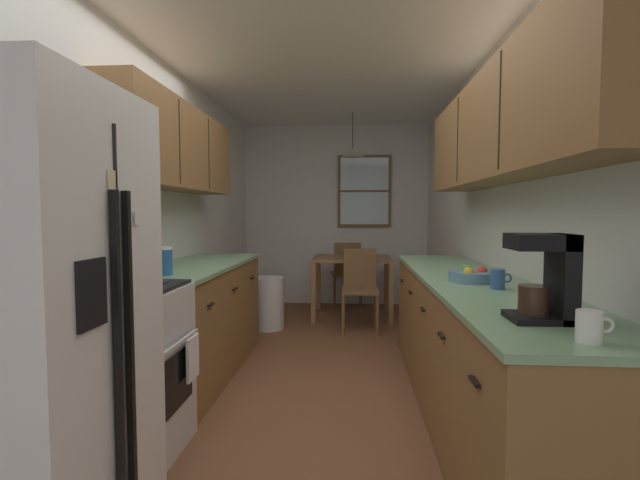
{
  "coord_description": "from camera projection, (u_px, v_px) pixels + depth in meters",
  "views": [
    {
      "loc": [
        0.25,
        -2.76,
        1.31
      ],
      "look_at": [
        -0.04,
        1.14,
        1.07
      ],
      "focal_mm": 24.93,
      "sensor_mm": 36.0,
      "label": 1
    }
  ],
  "objects": [
    {
      "name": "fruit_bowl",
      "position": [
        472.0,
        276.0,
        2.63
      ],
      "size": [
        0.27,
        0.27,
        0.09
      ],
      "color": "#597F9E",
      "rests_on": "counter_right"
    },
    {
      "name": "storage_canister",
      "position": [
        162.0,
        261.0,
        2.91
      ],
      "size": [
        0.13,
        0.13,
        0.18
      ],
      "color": "#265999",
      "rests_on": "counter_left"
    },
    {
      "name": "dining_chair_far",
      "position": [
        347.0,
        271.0,
        6.21
      ],
      "size": [
        0.45,
        0.45,
        0.9
      ],
      "color": "brown",
      "rests_on": "ground"
    },
    {
      "name": "microwave_over_range",
      "position": [
        89.0,
        150.0,
        2.28
      ],
      "size": [
        0.39,
        0.57,
        0.31
      ],
      "color": "black"
    },
    {
      "name": "mug_by_coffeemaker",
      "position": [
        590.0,
        327.0,
        1.39
      ],
      "size": [
        0.11,
        0.08,
        0.1
      ],
      "color": "white",
      "rests_on": "counter_right"
    },
    {
      "name": "coffee_maker",
      "position": [
        548.0,
        276.0,
        1.66
      ],
      "size": [
        0.22,
        0.18,
        0.33
      ],
      "color": "black",
      "rests_on": "counter_right"
    },
    {
      "name": "ground_plane",
      "position": [
        324.0,
        364.0,
        3.84
      ],
      "size": [
        12.0,
        12.0,
        0.0
      ],
      "primitive_type": "plane",
      "color": "brown"
    },
    {
      "name": "refrigerator",
      "position": [
        22.0,
        332.0,
        1.6
      ],
      "size": [
        0.75,
        0.74,
        1.75
      ],
      "color": "white",
      "rests_on": "ground"
    },
    {
      "name": "dish_towel",
      "position": [
        193.0,
        358.0,
        2.47
      ],
      "size": [
        0.02,
        0.16,
        0.24
      ],
      "primitive_type": "cube",
      "color": "white"
    },
    {
      "name": "back_window",
      "position": [
        364.0,
        191.0,
        6.27
      ],
      "size": [
        0.75,
        0.05,
        1.01
      ],
      "color": "brown"
    },
    {
      "name": "ceiling_slab",
      "position": [
        324.0,
        58.0,
        3.68
      ],
      "size": [
        4.4,
        9.0,
        0.08
      ],
      "primitive_type": "cube",
      "color": "white"
    },
    {
      "name": "stove_range",
      "position": [
        116.0,
        372.0,
        2.34
      ],
      "size": [
        0.66,
        0.65,
        1.1
      ],
      "color": "silver",
      "rests_on": "ground"
    },
    {
      "name": "wall_back",
      "position": [
        336.0,
        215.0,
        6.4
      ],
      "size": [
        4.4,
        0.1,
        2.55
      ],
      "primitive_type": "cube",
      "color": "silver",
      "rests_on": "ground"
    },
    {
      "name": "counter_left",
      "position": [
        198.0,
        319.0,
        3.59
      ],
      "size": [
        0.64,
        1.85,
        0.9
      ],
      "color": "brown",
      "rests_on": "ground"
    },
    {
      "name": "counter_right",
      "position": [
        472.0,
        349.0,
        2.79
      ],
      "size": [
        0.64,
        3.03,
        0.9
      ],
      "color": "brown",
      "rests_on": "ground"
    },
    {
      "name": "pendant_light",
      "position": [
        353.0,
        153.0,
        5.49
      ],
      "size": [
        0.3,
        0.3,
        0.55
      ],
      "color": "black"
    },
    {
      "name": "wall_left",
      "position": [
        169.0,
        217.0,
        3.86
      ],
      "size": [
        0.1,
        9.0,
        2.55
      ],
      "primitive_type": "cube",
      "color": "silver",
      "rests_on": "ground"
    },
    {
      "name": "trash_bin",
      "position": [
        268.0,
        303.0,
        5.01
      ],
      "size": [
        0.35,
        0.35,
        0.58
      ],
      "primitive_type": "cylinder",
      "color": "white",
      "rests_on": "ground"
    },
    {
      "name": "dining_table",
      "position": [
        352.0,
        266.0,
        5.58
      ],
      "size": [
        0.97,
        0.81,
        0.75
      ],
      "color": "olive",
      "rests_on": "ground"
    },
    {
      "name": "upper_cabinets_right",
      "position": [
        503.0,
        127.0,
        2.65
      ],
      "size": [
        0.33,
        2.71,
        0.64
      ],
      "color": "brown"
    },
    {
      "name": "mug_spare",
      "position": [
        498.0,
        279.0,
        2.37
      ],
      "size": [
        0.11,
        0.07,
        0.11
      ],
      "color": "#335999",
      "rests_on": "counter_right"
    },
    {
      "name": "wall_right",
      "position": [
        487.0,
        217.0,
        3.66
      ],
      "size": [
        0.1,
        9.0,
        2.55
      ],
      "primitive_type": "cube",
      "color": "silver",
      "rests_on": "ground"
    },
    {
      "name": "dining_chair_near",
      "position": [
        360.0,
        285.0,
        4.97
      ],
      "size": [
        0.4,
        0.4,
        0.9
      ],
      "color": "brown",
      "rests_on": "ground"
    },
    {
      "name": "upper_cabinets_left",
      "position": [
        175.0,
        148.0,
        3.47
      ],
      "size": [
        0.33,
        1.93,
        0.64
      ],
      "color": "brown"
    }
  ]
}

